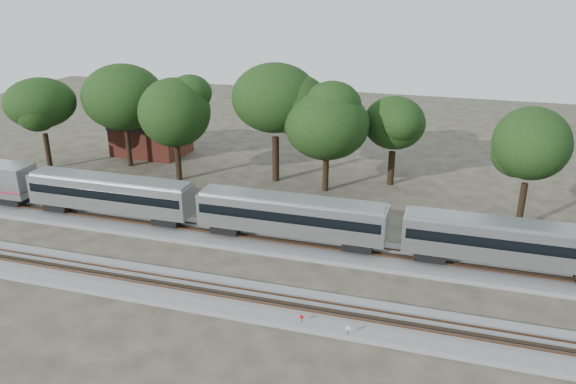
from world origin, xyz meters
name	(u,v)px	position (x,y,z in m)	size (l,w,h in m)	color
ground	(282,280)	(0.00, 0.00, 0.00)	(160.00, 160.00, 0.00)	#383328
track_far	(302,246)	(0.00, 6.00, 0.21)	(160.00, 5.00, 0.73)	slate
track_near	(266,303)	(0.00, -4.00, 0.21)	(160.00, 5.00, 0.73)	slate
train	(397,227)	(8.29, 6.00, 3.16)	(107.16, 3.06, 4.51)	#ADB0B4
switch_stand_red	(302,319)	(3.28, -5.83, 0.60)	(0.30, 0.06, 0.94)	#512D19
switch_stand_white	(348,331)	(6.64, -6.35, 0.67)	(0.33, 0.06, 1.05)	#512D19
switch_lever	(332,330)	(5.42, -5.79, 0.15)	(0.50, 0.30, 0.30)	#512D19
brick_building	(151,137)	(-27.58, 27.82, 2.30)	(9.88, 7.24, 4.57)	brown
tree_0	(40,103)	(-36.83, 18.31, 8.44)	(8.60, 8.60, 12.12)	black
tree_1	(123,97)	(-27.62, 22.23, 8.91)	(9.07, 9.07, 12.79)	black
tree_2	(175,113)	(-19.06, 19.26, 8.20)	(8.36, 8.36, 11.78)	black
tree_3	(275,98)	(-7.84, 22.41, 9.97)	(10.14, 10.14, 14.30)	black
tree_4	(327,125)	(-1.37, 20.84, 7.68)	(7.82, 7.82, 11.03)	black
tree_5	(394,123)	(5.49, 25.01, 7.38)	(7.52, 7.52, 10.60)	black
tree_6	(531,143)	(19.00, 16.28, 8.55)	(8.71, 8.71, 12.27)	black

